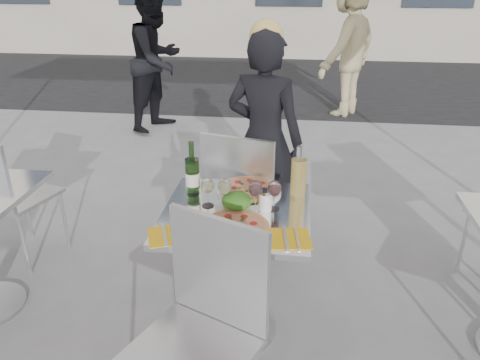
# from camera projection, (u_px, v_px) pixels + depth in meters

# --- Properties ---
(ground) EXTENTS (80.00, 80.00, 0.00)m
(ground) POSITION_uv_depth(u_px,v_px,m) (237.00, 329.00, 2.62)
(ground) COLOR slate
(street_asphalt) EXTENTS (24.00, 5.00, 0.00)m
(street_asphalt) POSITION_uv_depth(u_px,v_px,m) (283.00, 79.00, 8.48)
(street_asphalt) COLOR black
(street_asphalt) RESTS_ON ground
(main_table) EXTENTS (0.72, 0.72, 0.75)m
(main_table) POSITION_uv_depth(u_px,v_px,m) (236.00, 247.00, 2.39)
(main_table) COLOR #B7BABF
(main_table) RESTS_ON ground
(chair_far) EXTENTS (0.54, 0.55, 0.98)m
(chair_far) POSITION_uv_depth(u_px,v_px,m) (244.00, 193.00, 2.87)
(chair_far) COLOR silver
(chair_far) RESTS_ON ground
(chair_near) EXTENTS (0.60, 0.60, 0.99)m
(chair_near) POSITION_uv_depth(u_px,v_px,m) (203.00, 320.00, 1.83)
(chair_near) COLOR silver
(chair_near) RESTS_ON ground
(side_chair_lfar) EXTENTS (0.52, 0.53, 0.92)m
(side_chair_lfar) POSITION_uv_depth(u_px,v_px,m) (4.00, 190.00, 2.99)
(side_chair_lfar) COLOR silver
(side_chair_lfar) RESTS_ON ground
(woman_diner) EXTENTS (0.63, 0.50, 1.50)m
(woman_diner) POSITION_uv_depth(u_px,v_px,m) (264.00, 139.00, 3.25)
(woman_diner) COLOR black
(woman_diner) RESTS_ON ground
(pedestrian_a) EXTENTS (0.89, 0.99, 1.68)m
(pedestrian_a) POSITION_uv_depth(u_px,v_px,m) (157.00, 60.00, 5.56)
(pedestrian_a) COLOR black
(pedestrian_a) RESTS_ON ground
(pedestrian_b) EXTENTS (1.20, 1.35, 1.82)m
(pedestrian_b) POSITION_uv_depth(u_px,v_px,m) (348.00, 46.00, 6.09)
(pedestrian_b) COLOR tan
(pedestrian_b) RESTS_ON ground
(pizza_near) EXTENTS (0.32, 0.32, 0.02)m
(pizza_near) POSITION_uv_depth(u_px,v_px,m) (234.00, 227.00, 2.14)
(pizza_near) COLOR #E3B358
(pizza_near) RESTS_ON main_table
(pizza_far) EXTENTS (0.34, 0.34, 0.03)m
(pizza_far) POSITION_uv_depth(u_px,v_px,m) (249.00, 190.00, 2.49)
(pizza_far) COLOR white
(pizza_far) RESTS_ON main_table
(salad_plate) EXTENTS (0.22, 0.22, 0.09)m
(salad_plate) POSITION_uv_depth(u_px,v_px,m) (237.00, 202.00, 2.31)
(salad_plate) COLOR white
(salad_plate) RESTS_ON main_table
(wine_bottle) EXTENTS (0.07, 0.08, 0.29)m
(wine_bottle) POSITION_uv_depth(u_px,v_px,m) (192.00, 175.00, 2.43)
(wine_bottle) COLOR #264C1C
(wine_bottle) RESTS_ON main_table
(carafe) EXTENTS (0.08, 0.08, 0.29)m
(carafe) POSITION_uv_depth(u_px,v_px,m) (298.00, 178.00, 2.38)
(carafe) COLOR #DCBF5E
(carafe) RESTS_ON main_table
(sugar_shaker) EXTENTS (0.06, 0.06, 0.11)m
(sugar_shaker) POSITION_uv_depth(u_px,v_px,m) (265.00, 200.00, 2.29)
(sugar_shaker) COLOR white
(sugar_shaker) RESTS_ON main_table
(wineglass_white_a) EXTENTS (0.07, 0.07, 0.16)m
(wineglass_white_a) POSITION_uv_depth(u_px,v_px,m) (207.00, 186.00, 2.31)
(wineglass_white_a) COLOR white
(wineglass_white_a) RESTS_ON main_table
(wineglass_white_b) EXTENTS (0.07, 0.07, 0.16)m
(wineglass_white_b) POSITION_uv_depth(u_px,v_px,m) (225.00, 188.00, 2.29)
(wineglass_white_b) COLOR white
(wineglass_white_b) RESTS_ON main_table
(wineglass_red_a) EXTENTS (0.07, 0.07, 0.16)m
(wineglass_red_a) POSITION_uv_depth(u_px,v_px,m) (255.00, 189.00, 2.27)
(wineglass_red_a) COLOR white
(wineglass_red_a) RESTS_ON main_table
(wineglass_red_b) EXTENTS (0.07, 0.07, 0.16)m
(wineglass_red_b) POSITION_uv_depth(u_px,v_px,m) (274.00, 189.00, 2.27)
(wineglass_red_b) COLOR white
(wineglass_red_b) RESTS_ON main_table
(napkin_left) EXTENTS (0.23, 0.23, 0.01)m
(napkin_left) POSITION_uv_depth(u_px,v_px,m) (169.00, 235.00, 2.09)
(napkin_left) COLOR gold
(napkin_left) RESTS_ON main_table
(napkin_right) EXTENTS (0.20, 0.20, 0.01)m
(napkin_right) POSITION_uv_depth(u_px,v_px,m) (290.00, 238.00, 2.07)
(napkin_right) COLOR gold
(napkin_right) RESTS_ON main_table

